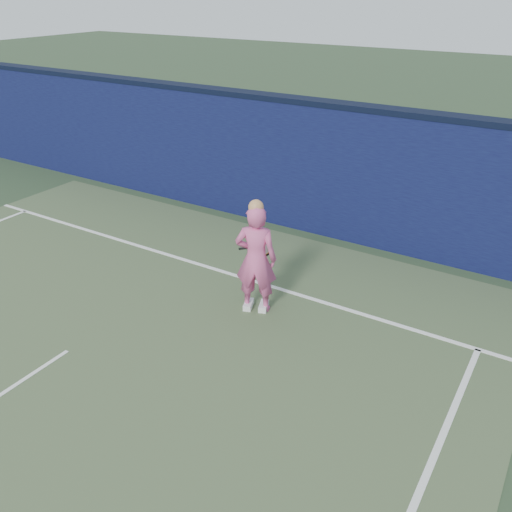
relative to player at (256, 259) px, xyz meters
The scene contains 5 objects.
ground 3.79m from the player, 116.19° to the right, with size 80.00×80.00×0.00m, color #2E3D25.
backstop_wall 3.60m from the player, 116.98° to the left, with size 24.00×0.40×2.50m, color #0C0D36.
wall_cap 3.96m from the player, 116.98° to the left, with size 24.00×0.42×0.10m, color black.
player is the anchor object (origin of this frame).
racket 0.40m from the player, 111.32° to the left, with size 0.58×0.16×0.31m.
Camera 1 is at (5.38, -2.77, 4.54)m, focal length 38.00 mm.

